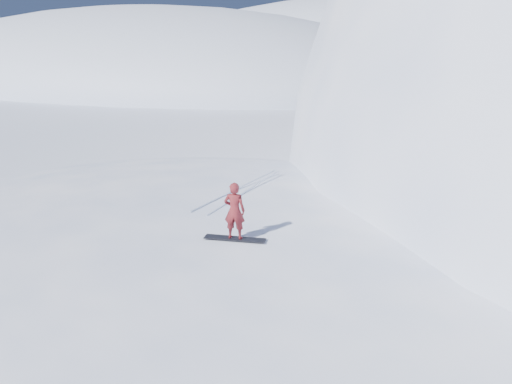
% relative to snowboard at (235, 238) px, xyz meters
% --- Properties ---
extents(ground, '(400.00, 400.00, 0.00)m').
position_rel_snowboard_xyz_m(ground, '(-1.32, -0.93, -2.41)').
color(ground, white).
rests_on(ground, ground).
extents(near_ridge, '(36.00, 28.00, 4.80)m').
position_rel_snowboard_xyz_m(near_ridge, '(-0.32, 2.07, -2.41)').
color(near_ridge, white).
rests_on(near_ridge, ground).
extents(far_ridge_a, '(120.00, 70.00, 28.00)m').
position_rel_snowboard_xyz_m(far_ridge_a, '(-71.32, 59.07, -2.41)').
color(far_ridge_a, white).
rests_on(far_ridge_a, ground).
extents(far_ridge_c, '(140.00, 90.00, 36.00)m').
position_rel_snowboard_xyz_m(far_ridge_c, '(-41.32, 109.07, -2.41)').
color(far_ridge_c, white).
rests_on(far_ridge_c, ground).
extents(wind_bumps, '(16.00, 14.40, 1.00)m').
position_rel_snowboard_xyz_m(wind_bumps, '(-1.88, 1.19, -2.41)').
color(wind_bumps, white).
rests_on(wind_bumps, ground).
extents(snowboard, '(1.69, 0.98, 0.03)m').
position_rel_snowboard_xyz_m(snowboard, '(0.00, 0.00, 0.00)').
color(snowboard, black).
rests_on(snowboard, near_ridge).
extents(snowboarder, '(0.68, 0.58, 1.58)m').
position_rel_snowboard_xyz_m(snowboarder, '(0.00, 0.00, 0.81)').
color(snowboarder, maroon).
rests_on(snowboarder, snowboard).
extents(vapor_plume, '(9.05, 7.24, 6.33)m').
position_rel_snowboard_xyz_m(vapor_plume, '(-49.02, 30.91, -2.41)').
color(vapor_plume, white).
rests_on(vapor_plume, ground).
extents(board_tracks, '(1.43, 5.96, 0.04)m').
position_rel_snowboard_xyz_m(board_tracks, '(-2.70, 3.95, 0.01)').
color(board_tracks, silver).
rests_on(board_tracks, ground).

